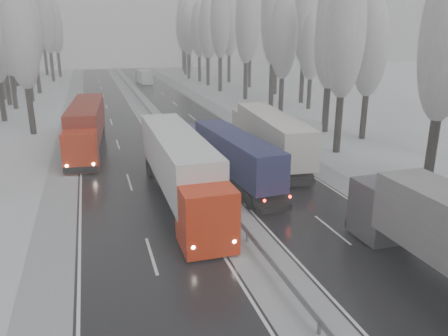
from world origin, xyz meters
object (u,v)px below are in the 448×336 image
box_truck_distant (144,77)px  truck_red_white (180,165)px  truck_cream_box (268,133)px  truck_blue_box (230,152)px  truck_red_red (86,124)px

box_truck_distant → truck_red_white: size_ratio=0.45×
truck_cream_box → box_truck_distant: bearing=97.8°
truck_cream_box → truck_blue_box: bearing=-135.7°
truck_blue_box → truck_red_red: size_ratio=0.87×
truck_blue_box → truck_red_white: size_ratio=0.84×
box_truck_distant → truck_cream_box: bearing=-91.1°
truck_blue_box → truck_cream_box: bearing=34.9°
truck_blue_box → truck_cream_box: (4.73, 3.86, 0.31)m
truck_red_red → box_truck_distant: bearing=81.8°
truck_blue_box → truck_red_white: (-4.61, -3.63, 0.45)m
truck_red_red → truck_red_white: bearing=-65.5°
truck_cream_box → truck_red_red: (-15.16, 8.57, 0.03)m
truck_cream_box → truck_red_white: bearing=-136.2°
truck_red_white → truck_blue_box: bearing=38.2°
truck_blue_box → truck_red_white: bearing=-146.1°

